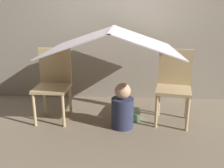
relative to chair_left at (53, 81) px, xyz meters
The scene contains 7 objects.
ground_plane 0.92m from the chair_left, 17.84° to the right, with size 8.80×8.80×0.00m, color gray.
wall_back 1.34m from the chair_left, 47.99° to the left, with size 7.00×0.05×2.50m.
chair_left is the anchor object (origin of this frame).
chair_right 1.51m from the chair_left, ahead, with size 0.49×0.49×0.90m.
sheet_canopy 0.92m from the chair_left, ahead, with size 1.50×1.21×0.26m.
person_front 0.94m from the chair_left, 14.54° to the right, with size 0.26×0.26×0.55m.
floor_cushion 1.04m from the chair_left, ahead, with size 0.32×0.26×0.10m.
Camera 1 is at (0.15, -2.73, 1.38)m, focal length 40.00 mm.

